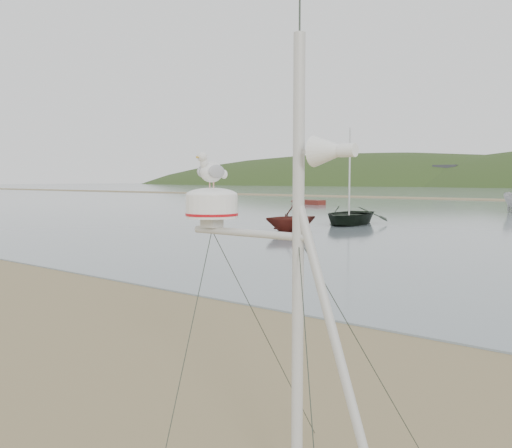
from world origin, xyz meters
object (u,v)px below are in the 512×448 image
Objects in this scene: mast_rig at (289,366)px; dinghy_red_far at (303,202)px; boat_red at (291,204)px; boat_dark at (349,180)px.

dinghy_red_far is at bearing 123.16° from mast_rig.
dinghy_red_far is at bearing 147.35° from boat_red.
boat_dark reaches higher than mast_rig.
mast_rig is 1.66× the size of boat_red.
mast_rig is at bearing -56.84° from dinghy_red_far.
boat_dark reaches higher than dinghy_red_far.
boat_dark is (-13.16, 25.38, 1.52)m from mast_rig.
boat_dark is at bearing -50.72° from dinghy_red_far.
boat_red is at bearing 124.45° from mast_rig.
mast_rig is 23.33m from boat_red.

